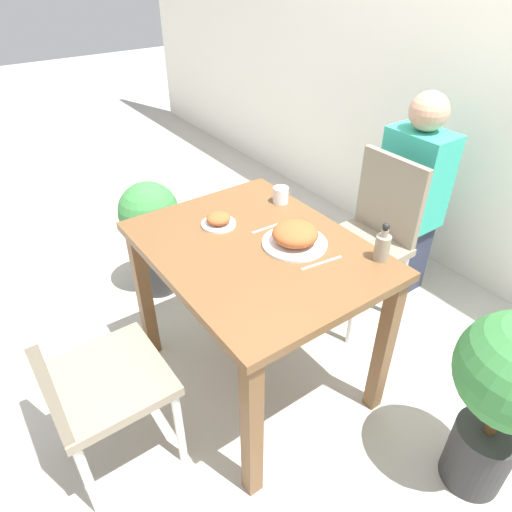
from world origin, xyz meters
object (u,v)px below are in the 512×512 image
object	(u,v)px
food_plate	(295,236)
potted_plant_left	(151,228)
drink_cup	(281,195)
sauce_bottle	(382,246)
potted_plant_right	(509,390)
chair_near	(82,377)
chair_far	(370,232)
person_figure	(410,199)
side_plate	(218,220)

from	to	relation	value
food_plate	potted_plant_left	bearing A→B (deg)	-167.99
potted_plant_left	drink_cup	bearing A→B (deg)	29.62
sauce_bottle	potted_plant_left	size ratio (longest dim) A/B	0.23
potted_plant_left	potted_plant_right	world-z (taller)	potted_plant_right
sauce_bottle	potted_plant_right	size ratio (longest dim) A/B	0.20
sauce_bottle	potted_plant_left	distance (m)	1.39
drink_cup	sauce_bottle	world-z (taller)	sauce_bottle
potted_plant_right	chair_near	bearing A→B (deg)	-128.15
chair_far	food_plate	xyz separation A→B (m)	(0.16, -0.66, 0.30)
drink_cup	potted_plant_right	size ratio (longest dim) A/B	0.09
food_plate	potted_plant_right	size ratio (longest dim) A/B	0.32
chair_near	person_figure	bearing A→B (deg)	-86.20
person_figure	potted_plant_right	bearing A→B (deg)	-35.96
drink_cup	sauce_bottle	size ratio (longest dim) A/B	0.47
person_figure	drink_cup	bearing A→B (deg)	-98.00
food_plate	potted_plant_right	distance (m)	0.92
drink_cup	potted_plant_right	xyz separation A→B (m)	(1.15, 0.09, -0.28)
side_plate	sauce_bottle	bearing A→B (deg)	32.91
potted_plant_left	person_figure	xyz separation A→B (m)	(0.80, 1.23, 0.16)
sauce_bottle	potted_plant_left	xyz separation A→B (m)	(-1.27, -0.42, -0.40)
potted_plant_left	potted_plant_right	bearing A→B (deg)	14.52
side_plate	potted_plant_left	world-z (taller)	side_plate
sauce_bottle	potted_plant_right	bearing A→B (deg)	6.06
drink_cup	sauce_bottle	xyz separation A→B (m)	(0.59, 0.03, 0.02)
chair_far	person_figure	bearing A→B (deg)	96.58
chair_near	side_plate	bearing A→B (deg)	-72.07
chair_near	chair_far	distance (m)	1.56
sauce_bottle	potted_plant_right	xyz separation A→B (m)	(0.57, 0.06, -0.30)
chair_near	drink_cup	bearing A→B (deg)	-77.11
side_plate	potted_plant_right	bearing A→B (deg)	20.73
chair_far	person_figure	size ratio (longest dim) A/B	0.77
person_figure	food_plate	bearing A→B (deg)	-78.95
chair_near	potted_plant_right	bearing A→B (deg)	-128.15
potted_plant_right	side_plate	bearing A→B (deg)	-159.27
food_plate	person_figure	bearing A→B (deg)	101.05
chair_far	sauce_bottle	bearing A→B (deg)	-47.13
side_plate	sauce_bottle	size ratio (longest dim) A/B	0.93
drink_cup	potted_plant_left	size ratio (longest dim) A/B	0.11
potted_plant_left	side_plate	bearing A→B (deg)	3.55
chair_near	person_figure	distance (m)	1.91
chair_far	potted_plant_left	xyz separation A→B (m)	(-0.84, -0.88, -0.09)
drink_cup	person_figure	distance (m)	0.88
chair_far	person_figure	world-z (taller)	person_figure
chair_far	potted_plant_left	bearing A→B (deg)	-133.86
side_plate	person_figure	distance (m)	1.21
chair_near	potted_plant_right	xyz separation A→B (m)	(0.91, 1.16, 0.02)
drink_cup	potted_plant_left	world-z (taller)	drink_cup
side_plate	potted_plant_right	size ratio (longest dim) A/B	0.18
chair_near	sauce_bottle	size ratio (longest dim) A/B	5.61
chair_near	food_plate	distance (m)	0.95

